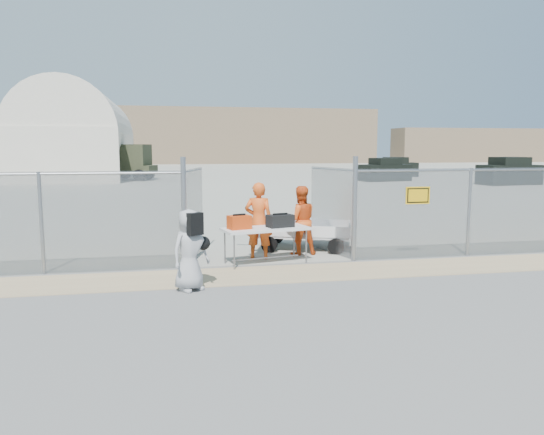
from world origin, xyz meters
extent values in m
plane|color=#5A5A5A|center=(0.00, 0.00, 0.00)|extent=(160.00, 160.00, 0.00)
cube|color=gray|center=(0.00, 42.00, 0.01)|extent=(160.00, 80.00, 0.01)
cube|color=tan|center=(0.00, 1.00, 0.01)|extent=(44.00, 1.60, 0.01)
cube|color=#C93B0D|center=(-0.76, 2.02, 1.01)|extent=(0.57, 0.46, 0.31)
cube|color=black|center=(0.22, 2.12, 1.00)|extent=(0.67, 0.50, 0.29)
imported|color=#E15219|center=(-0.20, 2.68, 0.94)|extent=(0.79, 0.64, 1.88)
imported|color=#E15219|center=(0.91, 2.97, 0.87)|extent=(0.86, 0.67, 1.75)
imported|color=#A0A0A2|center=(-1.96, 0.09, 0.78)|extent=(0.91, 0.83, 1.56)
camera|label=1|loc=(-2.35, -9.88, 2.71)|focal=35.00mm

